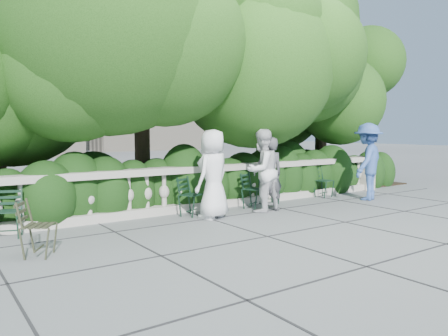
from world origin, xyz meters
TOP-DOWN VIEW (x-y plane):
  - ground at (0.00, 0.00)m, footprint 90.00×90.00m
  - balustrade at (0.00, 1.80)m, footprint 12.00×0.44m
  - shrub_hedge at (0.00, 3.00)m, footprint 15.00×2.60m
  - tree_canopy at (0.69, 3.19)m, footprint 15.04×6.52m
  - chair_b at (-4.16, 1.30)m, footprint 0.58×0.61m
  - chair_c at (1.66, 1.34)m, footprint 0.51×0.54m
  - chair_d at (-0.58, 1.15)m, footprint 0.60×0.62m
  - chair_e at (3.61, 1.32)m, footprint 0.51×0.54m
  - chair_f at (1.04, 1.11)m, footprint 0.59×0.61m
  - chair_weathered at (-3.81, -0.09)m, footprint 0.64×0.62m
  - person_businessman at (-0.40, 0.82)m, footprint 1.04×0.88m
  - person_woman_grey at (1.07, 0.75)m, footprint 0.67×0.51m
  - person_casual_man at (0.89, 0.82)m, footprint 0.99×0.82m
  - person_older_blue at (4.19, 0.52)m, footprint 1.46×1.13m

SIDE VIEW (x-z plane):
  - ground at x=0.00m, z-range 0.00..0.00m
  - shrub_hedge at x=0.00m, z-range -0.85..0.85m
  - chair_b at x=-4.16m, z-range -0.42..0.42m
  - chair_c at x=1.66m, z-range -0.42..0.42m
  - chair_d at x=-0.58m, z-range -0.42..0.42m
  - chair_e at x=3.61m, z-range -0.42..0.42m
  - chair_f at x=1.04m, z-range -0.42..0.42m
  - chair_weathered at x=-3.81m, z-range -0.42..0.42m
  - balustrade at x=0.00m, z-range -0.01..0.99m
  - person_woman_grey at x=1.07m, z-range 0.00..1.64m
  - person_businessman at x=-0.40m, z-range 0.00..1.82m
  - person_casual_man at x=0.89m, z-range 0.00..1.83m
  - person_older_blue at x=4.19m, z-range 0.00..1.98m
  - tree_canopy at x=0.69m, z-range 0.57..7.35m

